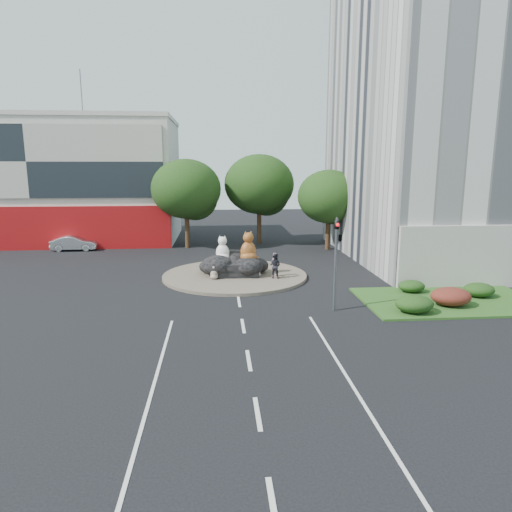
{
  "coord_description": "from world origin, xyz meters",
  "views": [
    {
      "loc": [
        -1.16,
        -20.99,
        7.63
      ],
      "look_at": [
        1.25,
        7.3,
        2.0
      ],
      "focal_mm": 32.0,
      "sensor_mm": 36.0,
      "label": 1
    }
  ],
  "objects_px": {
    "kitten_calico": "(214,272)",
    "pedestrian_dark": "(275,266)",
    "kitten_white": "(258,271)",
    "cat_white": "(223,248)",
    "pedestrian_pink": "(274,265)",
    "parked_car": "(74,243)",
    "litter_bin": "(410,304)",
    "cat_tabby": "(248,246)"
  },
  "relations": [
    {
      "from": "kitten_calico",
      "to": "pedestrian_dark",
      "type": "xyz_separation_m",
      "value": [
        4.09,
        -0.04,
        0.33
      ]
    },
    {
      "from": "kitten_white",
      "to": "cat_white",
      "type": "bearing_deg",
      "value": 129.0
    },
    {
      "from": "cat_white",
      "to": "pedestrian_pink",
      "type": "height_order",
      "value": "cat_white"
    },
    {
      "from": "kitten_calico",
      "to": "pedestrian_pink",
      "type": "xyz_separation_m",
      "value": [
        4.1,
        0.45,
        0.3
      ]
    },
    {
      "from": "cat_white",
      "to": "parked_car",
      "type": "height_order",
      "value": "cat_white"
    },
    {
      "from": "parked_car",
      "to": "pedestrian_pink",
      "type": "bearing_deg",
      "value": -127.83
    },
    {
      "from": "kitten_white",
      "to": "pedestrian_dark",
      "type": "xyz_separation_m",
      "value": [
        1.11,
        -0.63,
        0.48
      ]
    },
    {
      "from": "litter_bin",
      "to": "parked_car",
      "type": "bearing_deg",
      "value": 138.96
    },
    {
      "from": "kitten_calico",
      "to": "kitten_white",
      "type": "height_order",
      "value": "kitten_calico"
    },
    {
      "from": "cat_white",
      "to": "parked_car",
      "type": "relative_size",
      "value": 0.45
    },
    {
      "from": "cat_tabby",
      "to": "pedestrian_pink",
      "type": "height_order",
      "value": "cat_tabby"
    },
    {
      "from": "pedestrian_dark",
      "to": "parked_car",
      "type": "height_order",
      "value": "pedestrian_dark"
    },
    {
      "from": "cat_white",
      "to": "cat_tabby",
      "type": "relative_size",
      "value": 0.84
    },
    {
      "from": "cat_tabby",
      "to": "kitten_calico",
      "type": "xyz_separation_m",
      "value": [
        -2.37,
        -1.15,
        -1.47
      ]
    },
    {
      "from": "kitten_calico",
      "to": "kitten_white",
      "type": "xyz_separation_m",
      "value": [
        2.98,
        0.59,
        -0.14
      ]
    },
    {
      "from": "pedestrian_dark",
      "to": "litter_bin",
      "type": "distance_m",
      "value": 9.71
    },
    {
      "from": "kitten_calico",
      "to": "kitten_white",
      "type": "distance_m",
      "value": 3.04
    },
    {
      "from": "kitten_calico",
      "to": "parked_car",
      "type": "height_order",
      "value": "parked_car"
    },
    {
      "from": "kitten_white",
      "to": "pedestrian_dark",
      "type": "distance_m",
      "value": 1.36
    },
    {
      "from": "kitten_calico",
      "to": "litter_bin",
      "type": "height_order",
      "value": "kitten_calico"
    },
    {
      "from": "litter_bin",
      "to": "pedestrian_dark",
      "type": "bearing_deg",
      "value": 129.97
    },
    {
      "from": "cat_white",
      "to": "pedestrian_pink",
      "type": "bearing_deg",
      "value": 0.64
    },
    {
      "from": "cat_white",
      "to": "pedestrian_pink",
      "type": "distance_m",
      "value": 3.79
    },
    {
      "from": "kitten_calico",
      "to": "cat_tabby",
      "type": "bearing_deg",
      "value": 64.2
    },
    {
      "from": "kitten_white",
      "to": "pedestrian_dark",
      "type": "bearing_deg",
      "value": -59.32
    },
    {
      "from": "cat_white",
      "to": "kitten_calico",
      "type": "relative_size",
      "value": 1.78
    },
    {
      "from": "pedestrian_dark",
      "to": "litter_bin",
      "type": "bearing_deg",
      "value": 159.01
    },
    {
      "from": "cat_tabby",
      "to": "kitten_white",
      "type": "height_order",
      "value": "cat_tabby"
    },
    {
      "from": "litter_bin",
      "to": "kitten_white",
      "type": "bearing_deg",
      "value": 132.3
    },
    {
      "from": "cat_white",
      "to": "litter_bin",
      "type": "bearing_deg",
      "value": -25.01
    },
    {
      "from": "pedestrian_pink",
      "to": "kitten_calico",
      "type": "bearing_deg",
      "value": -34.84
    },
    {
      "from": "cat_tabby",
      "to": "litter_bin",
      "type": "xyz_separation_m",
      "value": [
        7.94,
        -8.62,
        -1.69
      ]
    },
    {
      "from": "pedestrian_dark",
      "to": "parked_car",
      "type": "distance_m",
      "value": 21.14
    },
    {
      "from": "pedestrian_pink",
      "to": "cat_tabby",
      "type": "bearing_deg",
      "value": -63.21
    },
    {
      "from": "cat_white",
      "to": "litter_bin",
      "type": "distance_m",
      "value": 13.32
    },
    {
      "from": "cat_white",
      "to": "pedestrian_dark",
      "type": "distance_m",
      "value": 3.94
    },
    {
      "from": "cat_tabby",
      "to": "kitten_calico",
      "type": "height_order",
      "value": "cat_tabby"
    },
    {
      "from": "kitten_calico",
      "to": "parked_car",
      "type": "relative_size",
      "value": 0.25
    },
    {
      "from": "cat_tabby",
      "to": "parked_car",
      "type": "xyz_separation_m",
      "value": [
        -15.18,
        11.52,
        -1.51
      ]
    },
    {
      "from": "parked_car",
      "to": "litter_bin",
      "type": "height_order",
      "value": "parked_car"
    },
    {
      "from": "pedestrian_dark",
      "to": "litter_bin",
      "type": "relative_size",
      "value": 2.25
    },
    {
      "from": "kitten_calico",
      "to": "cat_white",
      "type": "bearing_deg",
      "value": 106.83
    }
  ]
}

